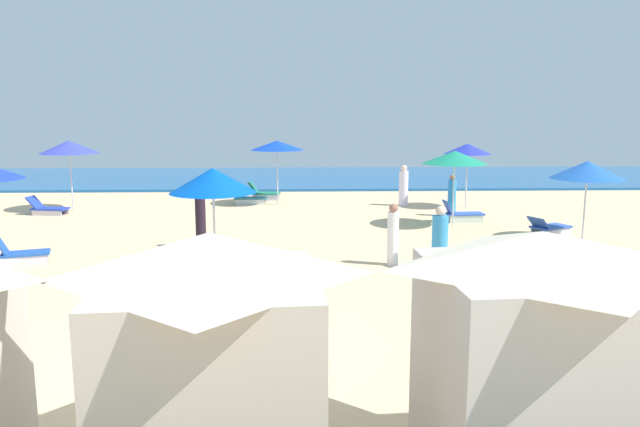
{
  "coord_description": "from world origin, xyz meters",
  "views": [
    {
      "loc": [
        1.96,
        -9.08,
        3.97
      ],
      "look_at": [
        2.52,
        8.67,
        0.86
      ],
      "focal_mm": 34.51,
      "sensor_mm": 36.0,
      "label": 1
    }
  ],
  "objects_px": {
    "cabana_2": "(212,358)",
    "umbrella_8": "(455,157)",
    "umbrella_0": "(213,180)",
    "beachgoer_4": "(590,287)",
    "umbrella_2": "(468,149)",
    "beachgoer_1": "(440,241)",
    "lounge_chair_1_0": "(22,254)",
    "umbrella_7": "(587,170)",
    "lounge_chair_3_1": "(248,198)",
    "beachgoer_2": "(201,220)",
    "cabana_3": "(535,361)",
    "lounge_chair_8_0": "(461,214)",
    "lounge_chair_3_0": "(263,193)",
    "cooler_box_0": "(618,296)",
    "umbrella_3": "(277,145)",
    "lounge_chair_7_0": "(549,227)",
    "umbrella_5": "(69,147)",
    "beachgoer_0": "(452,197)",
    "lounge_chair_5_0": "(47,208)",
    "beachgoer_6": "(393,236)",
    "beachgoer_3": "(403,187)"
  },
  "relations": [
    {
      "from": "cabana_2",
      "to": "umbrella_8",
      "type": "xyz_separation_m",
      "value": [
        5.99,
        14.03,
        0.91
      ]
    },
    {
      "from": "umbrella_0",
      "to": "beachgoer_4",
      "type": "distance_m",
      "value": 7.85
    },
    {
      "from": "umbrella_2",
      "to": "beachgoer_1",
      "type": "bearing_deg",
      "value": -108.66
    },
    {
      "from": "beachgoer_4",
      "to": "lounge_chair_1_0",
      "type": "bearing_deg",
      "value": -121.97
    },
    {
      "from": "umbrella_2",
      "to": "umbrella_7",
      "type": "bearing_deg",
      "value": -72.94
    },
    {
      "from": "cabana_2",
      "to": "lounge_chair_3_1",
      "type": "relative_size",
      "value": 1.8
    },
    {
      "from": "beachgoer_4",
      "to": "beachgoer_2",
      "type": "bearing_deg",
      "value": -139.19
    },
    {
      "from": "lounge_chair_3_1",
      "to": "umbrella_7",
      "type": "xyz_separation_m",
      "value": [
        10.55,
        -7.46,
        1.88
      ]
    },
    {
      "from": "cabana_3",
      "to": "lounge_chair_8_0",
      "type": "relative_size",
      "value": 1.94
    },
    {
      "from": "lounge_chair_3_0",
      "to": "cooler_box_0",
      "type": "xyz_separation_m",
      "value": [
        7.99,
        -14.53,
        -0.08
      ]
    },
    {
      "from": "umbrella_3",
      "to": "lounge_chair_7_0",
      "type": "relative_size",
      "value": 1.75
    },
    {
      "from": "umbrella_7",
      "to": "umbrella_8",
      "type": "distance_m",
      "value": 4.1
    },
    {
      "from": "lounge_chair_1_0",
      "to": "umbrella_3",
      "type": "xyz_separation_m",
      "value": [
        6.18,
        9.32,
        2.15
      ]
    },
    {
      "from": "cabana_2",
      "to": "cooler_box_0",
      "type": "height_order",
      "value": "cabana_2"
    },
    {
      "from": "umbrella_5",
      "to": "beachgoer_1",
      "type": "height_order",
      "value": "umbrella_5"
    },
    {
      "from": "lounge_chair_8_0",
      "to": "lounge_chair_7_0",
      "type": "bearing_deg",
      "value": -140.77
    },
    {
      "from": "cabana_2",
      "to": "beachgoer_0",
      "type": "distance_m",
      "value": 17.2
    },
    {
      "from": "beachgoer_4",
      "to": "lounge_chair_3_0",
      "type": "bearing_deg",
      "value": -166.89
    },
    {
      "from": "beachgoer_0",
      "to": "umbrella_3",
      "type": "bearing_deg",
      "value": -154.8
    },
    {
      "from": "lounge_chair_5_0",
      "to": "umbrella_7",
      "type": "distance_m",
      "value": 18.62
    },
    {
      "from": "umbrella_7",
      "to": "beachgoer_6",
      "type": "distance_m",
      "value": 6.75
    },
    {
      "from": "cooler_box_0",
      "to": "beachgoer_1",
      "type": "bearing_deg",
      "value": 8.75
    },
    {
      "from": "beachgoer_3",
      "to": "umbrella_5",
      "type": "bearing_deg",
      "value": 42.59
    },
    {
      "from": "lounge_chair_3_1",
      "to": "cooler_box_0",
      "type": "height_order",
      "value": "lounge_chair_3_1"
    },
    {
      "from": "cabana_3",
      "to": "cooler_box_0",
      "type": "xyz_separation_m",
      "value": [
        4.01,
        5.88,
        -1.2
      ]
    },
    {
      "from": "cabana_2",
      "to": "lounge_chair_7_0",
      "type": "relative_size",
      "value": 1.83
    },
    {
      "from": "umbrella_8",
      "to": "lounge_chair_3_1",
      "type": "bearing_deg",
      "value": 145.08
    },
    {
      "from": "beachgoer_1",
      "to": "lounge_chair_8_0",
      "type": "bearing_deg",
      "value": -58.72
    },
    {
      "from": "umbrella_7",
      "to": "lounge_chair_7_0",
      "type": "height_order",
      "value": "umbrella_7"
    },
    {
      "from": "umbrella_3",
      "to": "lounge_chair_3_1",
      "type": "bearing_deg",
      "value": 165.56
    },
    {
      "from": "lounge_chair_1_0",
      "to": "cabana_3",
      "type": "bearing_deg",
      "value": -153.79
    },
    {
      "from": "umbrella_5",
      "to": "beachgoer_6",
      "type": "relative_size",
      "value": 1.71
    },
    {
      "from": "beachgoer_2",
      "to": "beachgoer_4",
      "type": "bearing_deg",
      "value": -98.63
    },
    {
      "from": "lounge_chair_7_0",
      "to": "lounge_chair_5_0",
      "type": "bearing_deg",
      "value": 49.07
    },
    {
      "from": "beachgoer_2",
      "to": "cooler_box_0",
      "type": "relative_size",
      "value": 3.03
    },
    {
      "from": "lounge_chair_3_0",
      "to": "beachgoer_4",
      "type": "bearing_deg",
      "value": -151.13
    },
    {
      "from": "umbrella_7",
      "to": "beachgoer_4",
      "type": "xyz_separation_m",
      "value": [
        -3.11,
        -7.0,
        -1.42
      ]
    },
    {
      "from": "beachgoer_6",
      "to": "lounge_chair_7_0",
      "type": "bearing_deg",
      "value": 109.46
    },
    {
      "from": "umbrella_3",
      "to": "beachgoer_2",
      "type": "distance_m",
      "value": 8.1
    },
    {
      "from": "lounge_chair_1_0",
      "to": "umbrella_8",
      "type": "relative_size",
      "value": 0.53
    },
    {
      "from": "beachgoer_0",
      "to": "umbrella_0",
      "type": "bearing_deg",
      "value": -81.8
    },
    {
      "from": "lounge_chair_3_0",
      "to": "umbrella_8",
      "type": "bearing_deg",
      "value": -127.71
    },
    {
      "from": "cooler_box_0",
      "to": "cabana_2",
      "type": "bearing_deg",
      "value": 90.29
    },
    {
      "from": "lounge_chair_3_1",
      "to": "beachgoer_6",
      "type": "distance_m",
      "value": 11.02
    },
    {
      "from": "lounge_chair_3_0",
      "to": "umbrella_8",
      "type": "height_order",
      "value": "umbrella_8"
    },
    {
      "from": "umbrella_5",
      "to": "beachgoer_2",
      "type": "relative_size",
      "value": 1.6
    },
    {
      "from": "lounge_chair_7_0",
      "to": "beachgoer_0",
      "type": "relative_size",
      "value": 0.97
    },
    {
      "from": "cabana_2",
      "to": "lounge_chair_3_0",
      "type": "distance_m",
      "value": 20.25
    },
    {
      "from": "cooler_box_0",
      "to": "umbrella_7",
      "type": "bearing_deg",
      "value": -56.23
    },
    {
      "from": "lounge_chair_8_0",
      "to": "beachgoer_0",
      "type": "relative_size",
      "value": 0.93
    }
  ]
}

